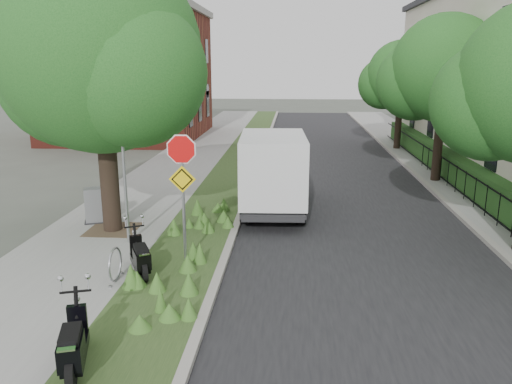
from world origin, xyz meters
TOP-DOWN VIEW (x-y plane):
  - ground at (0.00, 0.00)m, footprint 120.00×120.00m
  - sidewalk_near at (-4.25, 10.00)m, footprint 3.50×60.00m
  - verge at (-1.50, 10.00)m, footprint 2.00×60.00m
  - kerb_near at (-0.50, 10.00)m, footprint 0.20×60.00m
  - road at (3.00, 10.00)m, footprint 7.00×60.00m
  - kerb_far at (6.50, 10.00)m, footprint 0.20×60.00m
  - footpath_far at (8.20, 10.00)m, footprint 3.20×60.00m
  - street_tree_main at (-4.08, 2.86)m, footprint 6.21×5.54m
  - bare_post at (-3.20, 1.80)m, footprint 0.08×0.08m
  - bike_hoop at (-2.70, -0.60)m, footprint 0.06×0.78m
  - sign_assembly at (-1.40, 0.58)m, footprint 0.94×0.08m
  - fence_far at (7.20, 10.00)m, footprint 0.04×24.00m
  - hedge_far at (7.90, 10.00)m, footprint 1.00×24.00m
  - brick_building at (-9.50, 22.00)m, footprint 9.40×10.40m
  - far_tree_b at (6.94, 10.05)m, footprint 4.83×4.31m
  - far_tree_c at (6.94, 18.04)m, footprint 4.37×3.89m
  - scooter_near at (-2.22, -0.28)m, footprint 0.83×1.44m
  - scooter_far at (-2.15, -3.96)m, footprint 0.67×1.64m
  - box_truck at (0.50, 5.38)m, footprint 2.17×5.00m
  - utility_cabinet at (-4.71, 3.50)m, footprint 0.92×0.76m

SIDE VIEW (x-z plane):
  - ground at x=0.00m, z-range 0.00..0.00m
  - road at x=3.00m, z-range 0.00..0.01m
  - sidewalk_near at x=-4.25m, z-range 0.00..0.12m
  - verge at x=-1.50m, z-range 0.00..0.12m
  - footpath_far at x=8.20m, z-range 0.00..0.12m
  - kerb_near at x=-0.50m, z-range 0.00..0.13m
  - kerb_far at x=6.50m, z-range 0.00..0.13m
  - scooter_near at x=-2.22m, z-range 0.11..0.85m
  - bike_hoop at x=-2.70m, z-range 0.11..0.88m
  - scooter_far at x=-2.15m, z-range 0.11..0.91m
  - utility_cabinet at x=-4.71m, z-range 0.10..1.14m
  - fence_far at x=7.20m, z-range 0.17..1.17m
  - hedge_far at x=7.90m, z-range 0.12..1.22m
  - box_truck at x=0.50m, z-range 0.34..2.56m
  - bare_post at x=-3.20m, z-range 0.12..4.12m
  - sign_assembly at x=-1.40m, z-range 0.72..3.94m
  - far_tree_c at x=6.94m, z-range 0.99..6.92m
  - brick_building at x=-9.50m, z-range 0.06..8.36m
  - far_tree_b at x=6.94m, z-range 1.09..7.65m
  - street_tree_main at x=-4.08m, z-range 0.97..8.63m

